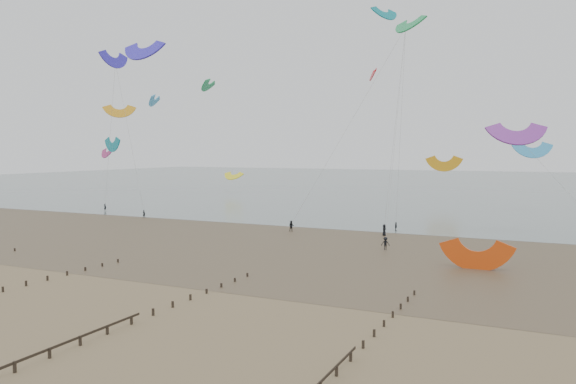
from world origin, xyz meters
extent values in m
plane|color=brown|center=(0.00, 0.00, 0.00)|extent=(500.00, 500.00, 0.00)
plane|color=#475654|center=(0.00, 200.00, 0.03)|extent=(500.00, 500.00, 0.00)
plane|color=#473A28|center=(0.00, 35.00, 0.01)|extent=(500.00, 500.00, 0.00)
ellipsoid|color=slate|center=(-18.00, 22.00, 0.01)|extent=(23.60, 14.36, 0.01)
ellipsoid|color=slate|center=(12.00, 38.00, 0.01)|extent=(33.64, 18.32, 0.01)
ellipsoid|color=slate|center=(-40.00, 40.00, 0.01)|extent=(26.95, 14.22, 0.01)
cube|color=black|center=(-32.00, 12.00, 0.17)|extent=(0.16, 0.16, 0.45)
cube|color=black|center=(-14.00, -3.79, 0.26)|extent=(0.16, 0.16, 0.62)
cube|color=black|center=(-14.00, -1.16, 0.25)|extent=(0.16, 0.16, 0.59)
cube|color=black|center=(-14.00, 1.47, 0.23)|extent=(0.16, 0.16, 0.57)
cube|color=black|center=(-14.00, 4.11, 0.22)|extent=(0.16, 0.16, 0.54)
cube|color=black|center=(-14.00, 6.74, 0.20)|extent=(0.16, 0.16, 0.51)
cube|color=black|center=(-14.00, 9.37, 0.19)|extent=(0.16, 0.16, 0.48)
cube|color=black|center=(-14.00, 12.00, 0.17)|extent=(0.16, 0.16, 0.45)
cube|color=black|center=(4.00, -16.95, 0.33)|extent=(0.16, 0.16, 0.77)
cube|color=black|center=(4.00, -14.32, 0.32)|extent=(0.16, 0.16, 0.74)
cube|color=black|center=(4.00, -11.68, 0.31)|extent=(0.16, 0.16, 0.71)
cube|color=black|center=(4.00, -9.05, 0.29)|extent=(0.16, 0.16, 0.68)
cube|color=black|center=(4.00, -6.42, 0.28)|extent=(0.16, 0.16, 0.65)
cube|color=black|center=(4.00, -3.79, 0.26)|extent=(0.16, 0.16, 0.62)
cube|color=black|center=(4.00, -1.16, 0.25)|extent=(0.16, 0.16, 0.59)
cube|color=black|center=(4.00, 1.47, 0.23)|extent=(0.16, 0.16, 0.57)
cube|color=black|center=(4.00, 4.11, 0.22)|extent=(0.16, 0.16, 0.54)
cube|color=black|center=(4.00, 6.74, 0.20)|extent=(0.16, 0.16, 0.51)
cube|color=black|center=(4.00, 9.37, 0.19)|extent=(0.16, 0.16, 0.48)
cube|color=black|center=(4.00, 12.00, 0.17)|extent=(0.16, 0.16, 0.45)
cube|color=black|center=(22.00, -9.05, 0.29)|extent=(0.16, 0.16, 0.68)
cube|color=black|center=(22.00, -6.42, 0.28)|extent=(0.16, 0.16, 0.65)
cube|color=black|center=(22.00, -3.79, 0.26)|extent=(0.16, 0.16, 0.62)
cube|color=black|center=(22.00, -1.16, 0.25)|extent=(0.16, 0.16, 0.59)
cube|color=black|center=(22.00, 1.47, 0.23)|extent=(0.16, 0.16, 0.57)
cube|color=black|center=(22.00, 4.11, 0.22)|extent=(0.16, 0.16, 0.54)
cube|color=black|center=(22.00, 6.74, 0.20)|extent=(0.16, 0.16, 0.51)
cube|color=black|center=(22.00, 9.37, 0.19)|extent=(0.16, 0.16, 0.48)
cube|color=black|center=(22.00, 12.00, 0.17)|extent=(0.16, 0.16, 0.45)
imported|color=black|center=(-41.16, 49.61, 0.77)|extent=(0.56, 0.37, 1.53)
imported|color=black|center=(9.82, 52.64, 0.76)|extent=(0.43, 0.91, 1.52)
imported|color=black|center=(9.42, 46.80, 0.91)|extent=(0.94, 1.06, 1.83)
imported|color=black|center=(13.07, 34.28, 0.89)|extent=(1.31, 1.00, 1.79)
imported|color=black|center=(-57.79, 56.34, 0.79)|extent=(0.61, 0.44, 1.57)
imported|color=black|center=(-5.97, 44.77, 0.91)|extent=(1.10, 1.00, 1.83)
camera|label=1|loc=(33.37, -40.01, 13.57)|focal=35.00mm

